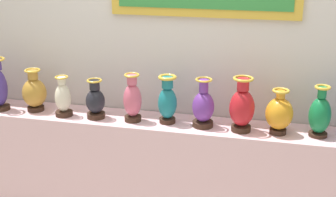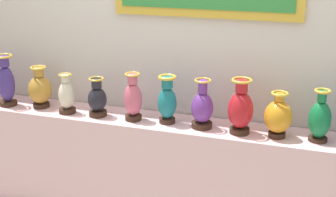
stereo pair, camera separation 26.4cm
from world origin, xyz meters
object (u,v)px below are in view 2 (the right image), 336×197
vase_indigo (6,83)px  vase_ochre (40,89)px  vase_crimson (241,109)px  vase_amber (278,117)px  vase_onyx (97,99)px  vase_rose (133,99)px  vase_ivory (66,96)px  vase_violet (202,108)px  vase_teal (167,101)px  vase_emerald (320,119)px

vase_indigo → vase_ochre: bearing=9.7°
vase_crimson → vase_amber: bearing=3.0°
vase_ochre → vase_crimson: bearing=-1.3°
vase_onyx → vase_rose: 0.29m
vase_ivory → vase_indigo: bearing=179.5°
vase_ivory → vase_rose: 0.55m
vase_indigo → vase_crimson: vase_indigo is taller
vase_violet → vase_teal: bearing=177.3°
vase_onyx → vase_emerald: size_ratio=0.84×
vase_indigo → vase_amber: 2.14m
vase_ochre → vase_ivory: (0.27, -0.05, -0.01)m
vase_crimson → vase_emerald: 0.52m
vase_amber → vase_emerald: 0.27m
vase_indigo → vase_crimson: bearing=0.3°
vase_rose → vase_emerald: size_ratio=1.00×
vase_ivory → vase_onyx: size_ratio=1.04×
vase_rose → vase_violet: vase_rose is taller
vase_rose → vase_amber: (1.05, 0.01, -0.02)m
vase_violet → vase_ivory: bearing=-178.2°
vase_ivory → vase_onyx: (0.26, 0.01, -0.00)m
vase_indigo → vase_teal: size_ratio=1.17×
vase_ivory → vase_emerald: size_ratio=0.87×
vase_indigo → vase_teal: 1.34m
vase_indigo → vase_rose: (1.09, 0.01, -0.03)m
vase_violet → vase_emerald: (0.80, 0.01, 0.01)m
vase_ivory → vase_teal: bearing=3.4°
vase_teal → vase_rose: bearing=-173.9°
vase_ochre → vase_violet: 1.33m
vase_teal → vase_amber: bearing=-1.2°
vase_violet → vase_emerald: size_ratio=1.00×
vase_ochre → vase_onyx: (0.52, -0.04, -0.02)m
vase_indigo → vase_ivory: bearing=-0.5°
vase_emerald → vase_rose: bearing=-178.8°
vase_ochre → vase_rose: bearing=-2.3°
vase_rose → vase_violet: bearing=1.6°
vase_ivory → vase_rose: (0.54, 0.02, 0.03)m
vase_crimson → vase_onyx: bearing=-179.8°
vase_ivory → vase_rose: vase_rose is taller
vase_rose → vase_amber: vase_rose is taller
vase_indigo → vase_violet: 1.61m
vase_ivory → vase_teal: (0.80, 0.05, 0.03)m
vase_indigo → vase_ochre: 0.28m
vase_teal → vase_crimson: (0.54, -0.03, 0.01)m
vase_onyx → vase_rose: (0.29, 0.01, 0.03)m
vase_ivory → vase_amber: (1.60, 0.03, 0.01)m
vase_indigo → vase_teal: (1.34, 0.04, -0.02)m
vase_ivory → vase_violet: bearing=1.8°
vase_ochre → vase_rose: vase_rose is taller
vase_indigo → vase_amber: size_ratio=1.31×
vase_rose → vase_teal: (0.25, 0.03, 0.00)m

